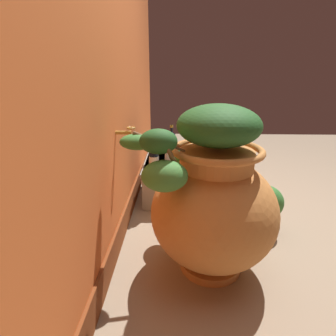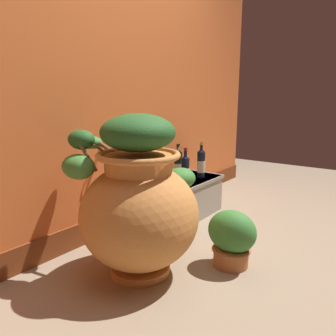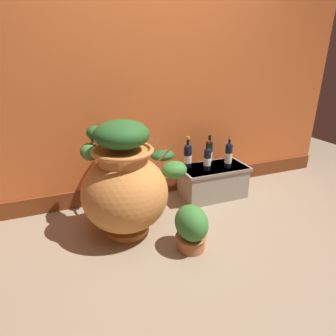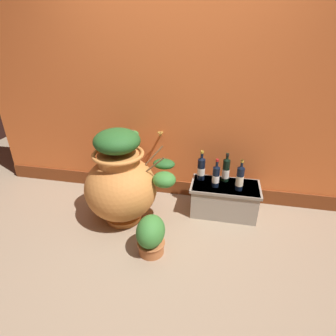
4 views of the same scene
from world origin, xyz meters
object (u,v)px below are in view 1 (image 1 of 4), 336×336
object	(u,v)px
terracotta_urn	(212,200)
wine_bottle_right	(169,152)
wine_bottle_back	(154,149)
wine_bottle_middle	(172,145)
wine_bottle_left	(154,156)
potted_shrub	(261,208)

from	to	relation	value
terracotta_urn	wine_bottle_right	xyz separation A→B (m)	(0.91, 0.27, 0.02)
wine_bottle_right	wine_bottle_back	xyz separation A→B (m)	(0.10, 0.14, 0.01)
terracotta_urn	wine_bottle_back	xyz separation A→B (m)	(1.01, 0.41, 0.02)
wine_bottle_middle	wine_bottle_back	distance (m)	0.21
wine_bottle_middle	wine_bottle_back	xyz separation A→B (m)	(-0.14, 0.16, -0.00)
wine_bottle_right	terracotta_urn	bearing A→B (deg)	-163.62
wine_bottle_middle	wine_bottle_right	distance (m)	0.24
wine_bottle_left	terracotta_urn	bearing A→B (deg)	-152.43
wine_bottle_middle	wine_bottle_back	bearing A→B (deg)	130.35
terracotta_urn	wine_bottle_left	bearing A→B (deg)	27.57
wine_bottle_left	wine_bottle_back	world-z (taller)	wine_bottle_left
wine_bottle_right	potted_shrub	distance (m)	0.90
terracotta_urn	wine_bottle_left	distance (m)	0.85
wine_bottle_back	wine_bottle_middle	bearing A→B (deg)	-49.65
terracotta_urn	wine_bottle_middle	size ratio (longest dim) A/B	2.99
wine_bottle_right	wine_bottle_back	bearing A→B (deg)	55.66
wine_bottle_back	potted_shrub	bearing A→B (deg)	-125.80
wine_bottle_back	potted_shrub	world-z (taller)	wine_bottle_back
wine_bottle_right	potted_shrub	size ratio (longest dim) A/B	0.83
terracotta_urn	potted_shrub	distance (m)	0.64
wine_bottle_left	wine_bottle_right	bearing A→B (deg)	-37.67
terracotta_urn	wine_bottle_middle	bearing A→B (deg)	12.26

